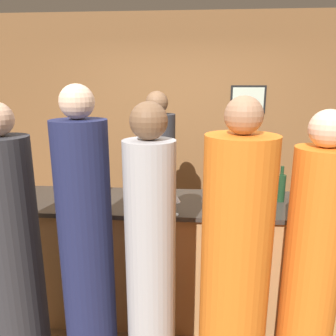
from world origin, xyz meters
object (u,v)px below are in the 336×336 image
object	(u,v)px
ice_bucket	(88,185)
guest_0	(234,276)
wine_bottle_2	(239,189)
wine_bottle_0	(228,193)
guest_1	(14,263)
guest_2	(151,267)
wine_bottle_1	(281,187)
guest_4	(87,259)
bartender	(158,190)
guest_3	(310,276)

from	to	relation	value
ice_bucket	guest_0	bearing A→B (deg)	-37.91
wine_bottle_2	wine_bottle_0	bearing A→B (deg)	-128.27
guest_0	guest_1	distance (m)	1.34
guest_2	wine_bottle_1	xyz separation A→B (m)	(0.95, 0.82, 0.26)
guest_0	guest_4	xyz separation A→B (m)	(-0.88, 0.06, 0.04)
wine_bottle_1	guest_0	bearing A→B (deg)	-117.90
guest_0	wine_bottle_2	size ratio (longest dim) A/B	7.05
guest_1	wine_bottle_1	world-z (taller)	guest_1
guest_4	wine_bottle_1	distance (m)	1.58
wine_bottle_0	ice_bucket	size ratio (longest dim) A/B	1.38
bartender	wine_bottle_1	size ratio (longest dim) A/B	6.49
wine_bottle_1	ice_bucket	distance (m)	1.57
wine_bottle_1	wine_bottle_2	world-z (taller)	wine_bottle_1
guest_1	guest_2	size ratio (longest dim) A/B	1.00
bartender	guest_0	xyz separation A→B (m)	(0.60, -1.53, -0.00)
guest_1	ice_bucket	bearing A→B (deg)	74.23
guest_3	wine_bottle_2	size ratio (longest dim) A/B	6.79
guest_0	wine_bottle_1	bearing A→B (deg)	62.10
wine_bottle_1	wine_bottle_2	bearing A→B (deg)	-173.81
guest_4	wine_bottle_2	xyz separation A→B (m)	(1.00, 0.77, 0.22)
guest_0	wine_bottle_0	world-z (taller)	guest_0
guest_3	guest_1	bearing A→B (deg)	-179.69
guest_1	guest_2	world-z (taller)	guest_2
guest_2	ice_bucket	xyz separation A→B (m)	(-0.62, 0.82, 0.25)
guest_0	wine_bottle_1	size ratio (longest dim) A/B	6.52
guest_1	guest_2	bearing A→B (deg)	-0.36
guest_0	ice_bucket	bearing A→B (deg)	142.09
guest_2	wine_bottle_2	world-z (taller)	guest_2
bartender	guest_0	size ratio (longest dim) A/B	0.99
wine_bottle_0	ice_bucket	distance (m)	1.15
wine_bottle_0	wine_bottle_2	size ratio (longest dim) A/B	1.06
bartender	ice_bucket	size ratio (longest dim) A/B	9.09
wine_bottle_0	wine_bottle_1	distance (m)	0.46
ice_bucket	guest_2	bearing A→B (deg)	-52.66
ice_bucket	wine_bottle_2	bearing A→B (deg)	-1.64
wine_bottle_1	bartender	bearing A→B (deg)	148.11
guest_1	guest_4	world-z (taller)	guest_4
guest_0	guest_3	world-z (taller)	guest_0
guest_2	guest_3	world-z (taller)	guest_2
bartender	guest_0	bearing A→B (deg)	111.55
guest_3	ice_bucket	bearing A→B (deg)	152.82
ice_bucket	guest_1	bearing A→B (deg)	-105.77
bartender	wine_bottle_0	size ratio (longest dim) A/B	6.59
guest_4	guest_2	bearing A→B (deg)	-1.27
guest_3	bartender	bearing A→B (deg)	125.71
guest_1	guest_2	distance (m)	0.85
bartender	guest_3	size ratio (longest dim) A/B	1.03
guest_2	wine_bottle_1	world-z (taller)	guest_2
bartender	wine_bottle_0	distance (m)	1.07
guest_4	wine_bottle_1	world-z (taller)	guest_4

